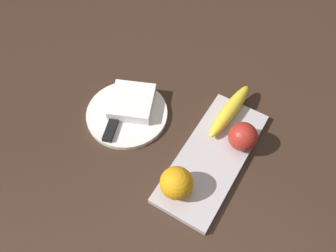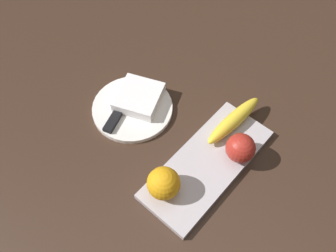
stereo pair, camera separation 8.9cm
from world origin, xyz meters
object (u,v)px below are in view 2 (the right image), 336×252
(dinner_plate, at_px, (133,108))
(folded_napkin, at_px, (139,97))
(fruit_tray, at_px, (207,164))
(orange_near_apple, at_px, (164,183))
(knife, at_px, (118,114))
(apple, at_px, (241,148))
(banana, at_px, (234,120))

(dinner_plate, bearing_deg, folded_napkin, 0.00)
(fruit_tray, distance_m, orange_near_apple, 0.14)
(fruit_tray, distance_m, knife, 0.27)
(dinner_plate, xyz_separation_m, folded_napkin, (0.03, 0.00, 0.02))
(orange_near_apple, relative_size, dinner_plate, 0.35)
(apple, bearing_deg, fruit_tray, 144.94)
(banana, bearing_deg, dinner_plate, -57.56)
(knife, bearing_deg, banana, -73.09)
(orange_near_apple, distance_m, folded_napkin, 0.27)
(orange_near_apple, height_order, knife, orange_near_apple)
(banana, xyz_separation_m, orange_near_apple, (-0.25, 0.01, 0.02))
(apple, xyz_separation_m, orange_near_apple, (-0.19, 0.08, 0.00))
(apple, distance_m, folded_napkin, 0.30)
(fruit_tray, relative_size, apple, 5.00)
(knife, bearing_deg, fruit_tray, -98.83)
(apple, bearing_deg, banana, 43.92)
(orange_near_apple, xyz_separation_m, knife, (0.08, 0.23, -0.04))
(dinner_plate, relative_size, folded_napkin, 1.85)
(fruit_tray, relative_size, knife, 2.01)
(apple, bearing_deg, orange_near_apple, 158.16)
(dinner_plate, bearing_deg, orange_near_apple, -119.04)
(banana, distance_m, folded_napkin, 0.26)
(dinner_plate, relative_size, knife, 1.22)
(folded_napkin, relative_size, knife, 0.66)
(fruit_tray, bearing_deg, knife, 99.54)
(orange_near_apple, bearing_deg, dinner_plate, 60.96)
(knife, bearing_deg, dinner_plate, -30.75)
(dinner_plate, height_order, folded_napkin, folded_napkin)
(orange_near_apple, height_order, folded_napkin, orange_near_apple)
(folded_napkin, bearing_deg, banana, -66.54)
(fruit_tray, distance_m, dinner_plate, 0.26)
(banana, height_order, knife, banana)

